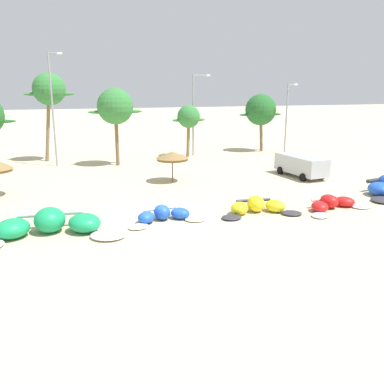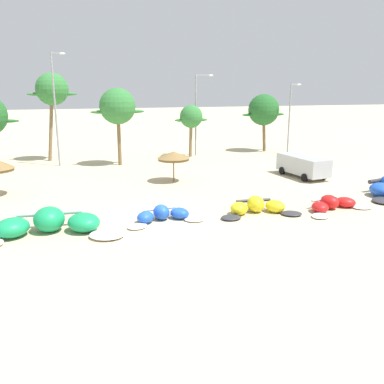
% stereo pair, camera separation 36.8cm
% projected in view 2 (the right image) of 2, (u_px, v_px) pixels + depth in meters
% --- Properties ---
extents(ground_plane, '(260.00, 260.00, 0.00)m').
position_uv_depth(ground_plane, '(157.00, 219.00, 24.84)').
color(ground_plane, beige).
extents(kite_left, '(8.40, 3.96, 1.38)m').
position_uv_depth(kite_left, '(49.00, 224.00, 22.26)').
color(kite_left, white).
rests_on(kite_left, ground).
extents(kite_left_of_center, '(4.95, 2.49, 0.91)m').
position_uv_depth(kite_left_of_center, '(163.00, 215.00, 24.50)').
color(kite_left_of_center, white).
rests_on(kite_left_of_center, ground).
extents(kite_center, '(5.49, 2.70, 1.05)m').
position_uv_depth(kite_center, '(257.00, 207.00, 25.92)').
color(kite_center, '#333338').
rests_on(kite_center, ground).
extents(kite_right_of_center, '(5.27, 3.12, 0.90)m').
position_uv_depth(kite_right_of_center, '(333.00, 204.00, 26.71)').
color(kite_right_of_center, white).
rests_on(kite_right_of_center, ground).
extents(beach_umbrella_middle, '(2.72, 2.72, 2.57)m').
position_uv_depth(beach_umbrella_middle, '(174.00, 156.00, 34.08)').
color(beach_umbrella_middle, brown).
rests_on(beach_umbrella_middle, ground).
extents(parked_van, '(2.70, 5.41, 1.84)m').
position_uv_depth(parked_van, '(302.00, 164.00, 36.26)').
color(parked_van, '#B2B7BC').
rests_on(parked_van, ground).
extents(palm_left_of_gap, '(5.02, 3.34, 9.17)m').
position_uv_depth(palm_left_of_gap, '(52.00, 90.00, 42.68)').
color(palm_left_of_gap, '#7F6647').
rests_on(palm_left_of_gap, ground).
extents(palm_center_left, '(5.33, 3.55, 7.65)m').
position_uv_depth(palm_center_left, '(118.00, 107.00, 40.44)').
color(palm_center_left, brown).
rests_on(palm_center_left, ground).
extents(palm_center_right, '(3.82, 2.55, 5.79)m').
position_uv_depth(palm_center_right, '(191.00, 117.00, 45.89)').
color(palm_center_right, '#7F6647').
rests_on(palm_center_right, ground).
extents(palm_right_of_gap, '(5.59, 3.73, 6.90)m').
position_uv_depth(palm_right_of_gap, '(264.00, 110.00, 49.50)').
color(palm_right_of_gap, brown).
rests_on(palm_right_of_gap, ground).
extents(lamppost_west_center, '(1.41, 0.24, 10.96)m').
position_uv_depth(lamppost_west_center, '(56.00, 105.00, 40.03)').
color(lamppost_west_center, gray).
rests_on(lamppost_west_center, ground).
extents(lamppost_east_center, '(2.12, 0.24, 9.11)m').
position_uv_depth(lamppost_east_center, '(197.00, 110.00, 46.49)').
color(lamppost_east_center, gray).
rests_on(lamppost_east_center, ground).
extents(lamppost_east, '(1.37, 0.24, 8.13)m').
position_uv_depth(lamppost_east, '(290.00, 115.00, 47.97)').
color(lamppost_east, gray).
rests_on(lamppost_east, ground).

